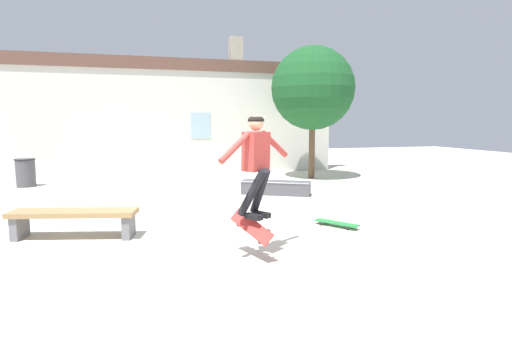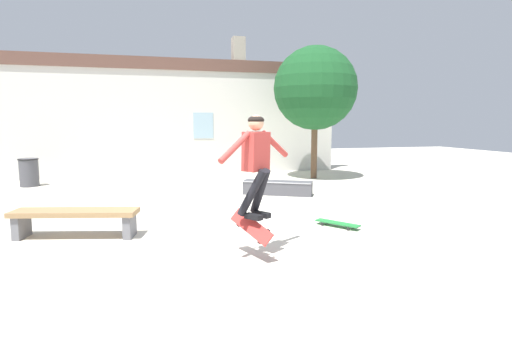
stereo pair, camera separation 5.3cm
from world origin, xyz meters
name	(u,v)px [view 2 (the right image)]	position (x,y,z in m)	size (l,w,h in m)	color
ground_plane	(228,256)	(0.00, 0.00, 0.00)	(40.00, 40.00, 0.00)	beige
building_backdrop	(179,115)	(0.02, 9.05, 2.09)	(12.13, 0.52, 4.84)	beige
tree_right	(315,88)	(4.20, 6.84, 2.92)	(2.68, 2.68, 4.27)	brown
park_bench	(75,217)	(-2.21, 1.52, 0.34)	(2.02, 0.91, 0.45)	#99754C
skate_ledge	(278,188)	(2.12, 4.30, 0.18)	(1.75, 1.19, 0.35)	#4C4C51
trash_bin	(29,172)	(-4.40, 7.40, 0.43)	(0.55, 0.55, 0.81)	#47474C
skater	(256,157)	(0.37, -0.11, 1.39)	(1.18, 0.82, 1.40)	#B23833
skateboard_flipping	(251,227)	(0.29, -0.14, 0.44)	(0.46, 0.69, 0.40)	red
skateboard_resting	(338,223)	(2.17, 1.01, 0.07)	(0.63, 0.77, 0.08)	#237F38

